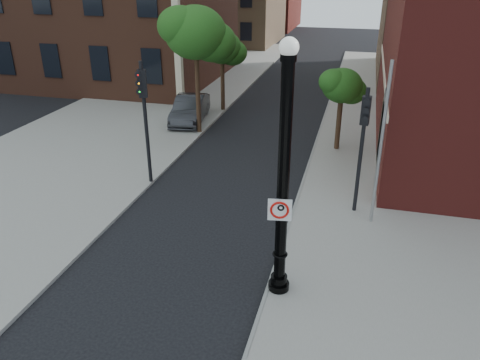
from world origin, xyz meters
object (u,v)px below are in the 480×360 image
(traffic_signal_right, at_px, (363,132))
(lamppost, at_px, (283,189))
(no_parking_sign, at_px, (280,210))
(parked_car, at_px, (190,109))
(traffic_signal_left, at_px, (144,104))

(traffic_signal_right, bearing_deg, lamppost, -103.44)
(no_parking_sign, xyz_separation_m, parked_car, (-7.70, 14.08, -1.95))
(parked_car, height_order, traffic_signal_left, traffic_signal_left)
(lamppost, height_order, no_parking_sign, lamppost)
(traffic_signal_right, bearing_deg, no_parking_sign, -103.09)
(no_parking_sign, xyz_separation_m, traffic_signal_left, (-6.40, 5.77, 0.70))
(parked_car, bearing_deg, lamppost, -69.69)
(no_parking_sign, distance_m, parked_car, 16.17)
(no_parking_sign, bearing_deg, parked_car, 109.74)
(lamppost, xyz_separation_m, no_parking_sign, (-0.03, -0.17, -0.49))
(lamppost, bearing_deg, traffic_signal_left, 138.94)
(traffic_signal_left, bearing_deg, parked_car, 77.67)
(lamppost, relative_size, no_parking_sign, 11.29)
(parked_car, bearing_deg, traffic_signal_left, -89.84)
(lamppost, distance_m, no_parking_sign, 0.52)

